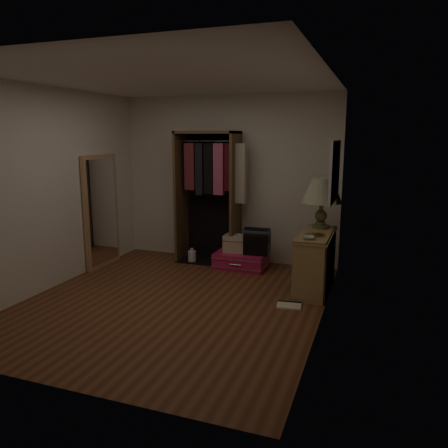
% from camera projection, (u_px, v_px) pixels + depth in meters
% --- Properties ---
extents(ground, '(4.00, 4.00, 0.00)m').
position_uv_depth(ground, '(175.00, 301.00, 5.32)').
color(ground, brown).
rests_on(ground, ground).
extents(room_walls, '(3.52, 4.02, 2.60)m').
position_uv_depth(room_walls, '(179.00, 178.00, 5.04)').
color(room_walls, silver).
rests_on(room_walls, ground).
extents(console_bookshelf, '(0.42, 1.12, 0.75)m').
position_uv_depth(console_bookshelf, '(315.00, 260.00, 5.69)').
color(console_bookshelf, '#A17E4E').
rests_on(console_bookshelf, ground).
extents(open_wardrobe, '(1.10, 0.50, 2.05)m').
position_uv_depth(open_wardrobe, '(212.00, 184.00, 6.77)').
color(open_wardrobe, brown).
rests_on(open_wardrobe, ground).
extents(floor_mirror, '(0.06, 0.80, 1.70)m').
position_uv_depth(floor_mirror, '(101.00, 211.00, 6.64)').
color(floor_mirror, tan).
rests_on(floor_mirror, ground).
extents(pink_suitcase, '(0.79, 0.58, 0.24)m').
position_uv_depth(pink_suitcase, '(241.00, 260.00, 6.66)').
color(pink_suitcase, '#C61854').
rests_on(pink_suitcase, ground).
extents(train_case, '(0.39, 0.28, 0.28)m').
position_uv_depth(train_case, '(237.00, 243.00, 6.64)').
color(train_case, '#B9AF8D').
rests_on(train_case, pink_suitcase).
extents(black_bag, '(0.39, 0.26, 0.41)m').
position_uv_depth(black_bag, '(257.00, 240.00, 6.50)').
color(black_bag, black).
rests_on(black_bag, pink_suitcase).
extents(table_lamp, '(0.70, 0.70, 0.67)m').
position_uv_depth(table_lamp, '(322.00, 192.00, 5.84)').
color(table_lamp, '#50562A').
rests_on(table_lamp, console_bookshelf).
extents(brass_tray, '(0.29, 0.29, 0.01)m').
position_uv_depth(brass_tray, '(315.00, 235.00, 5.47)').
color(brass_tray, '#B48245').
rests_on(brass_tray, console_bookshelf).
extents(ceramic_bowl, '(0.16, 0.16, 0.04)m').
position_uv_depth(ceramic_bowl, '(308.00, 238.00, 5.28)').
color(ceramic_bowl, '#A4C5A9').
rests_on(ceramic_bowl, console_bookshelf).
extents(white_jug, '(0.17, 0.17, 0.23)m').
position_uv_depth(white_jug, '(192.00, 256.00, 6.93)').
color(white_jug, silver).
rests_on(white_jug, ground).
extents(floor_book, '(0.31, 0.26, 0.03)m').
position_uv_depth(floor_book, '(289.00, 305.00, 5.16)').
color(floor_book, beige).
rests_on(floor_book, ground).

